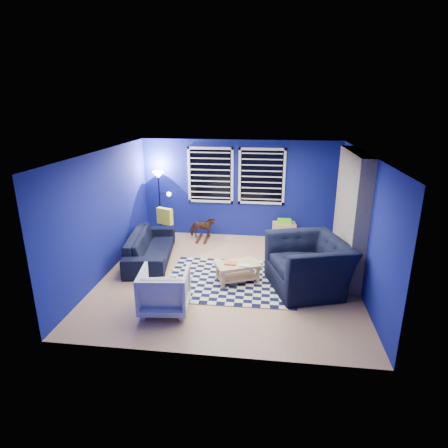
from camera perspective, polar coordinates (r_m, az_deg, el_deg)
name	(u,v)px	position (r m, az deg, el deg)	size (l,w,h in m)	color
floor	(228,277)	(7.68, 0.66, -8.02)	(5.00, 5.00, 0.00)	tan
ceiling	(229,153)	(6.95, 0.73, 10.81)	(5.00, 5.00, 0.00)	white
wall_back	(240,189)	(9.62, 2.41, 5.31)	(5.00, 5.00, 0.00)	navy
wall_left	(105,213)	(7.89, -17.66, 1.56)	(5.00, 5.00, 0.00)	navy
wall_right	(363,223)	(7.38, 20.37, 0.13)	(5.00, 5.00, 0.00)	navy
fireplace	(349,218)	(7.83, 18.55, 0.93)	(0.65, 2.00, 2.50)	gray
window_left	(210,175)	(9.60, -2.08, 7.42)	(1.17, 0.06, 1.42)	black
window_right	(262,177)	(9.48, 5.76, 7.20)	(1.17, 0.06, 1.42)	black
tv	(342,191)	(9.22, 17.53, 4.86)	(0.07, 1.00, 0.58)	black
rug	(231,280)	(7.53, 1.01, -8.53)	(2.50, 2.00, 0.02)	black
sofa	(151,247)	(8.48, -11.11, -3.43)	(0.85, 2.17, 0.63)	black
armchair_big	(308,264)	(7.23, 12.72, -6.03)	(1.30, 1.48, 0.96)	black
armchair_bent	(165,290)	(6.46, -9.05, -9.91)	(0.80, 0.83, 0.75)	gray
rocking_horse	(203,228)	(9.54, -3.29, -0.55)	(0.62, 0.28, 0.53)	#412315
coffee_table	(238,269)	(7.35, 2.07, -6.80)	(0.96, 0.78, 0.42)	tan
cabinet	(284,231)	(9.63, 9.12, -1.09)	(0.60, 0.43, 0.56)	tan
floor_lamp	(159,184)	(9.73, -9.82, 6.07)	(0.46, 0.28, 1.70)	black
throw_pillow	(165,216)	(8.91, -9.01, 1.19)	(0.40, 0.12, 0.38)	gold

